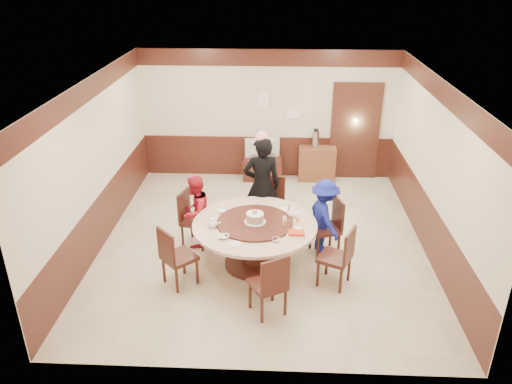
{
  "coord_description": "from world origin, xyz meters",
  "views": [
    {
      "loc": [
        0.23,
        -7.5,
        4.48
      ],
      "look_at": [
        -0.1,
        -0.31,
        1.1
      ],
      "focal_mm": 35.0,
      "sensor_mm": 36.0,
      "label": 1
    }
  ],
  "objects_px": {
    "birthday_cake": "(255,218)",
    "shrimp_platter": "(296,234)",
    "tv_stand": "(263,168)",
    "person_red": "(196,212)",
    "side_cabinet": "(317,164)",
    "person_blue": "(324,216)",
    "thermos": "(316,139)",
    "banquet_table": "(255,235)",
    "person_standing": "(262,186)",
    "television": "(263,148)"
  },
  "relations": [
    {
      "from": "person_standing",
      "to": "person_blue",
      "type": "distance_m",
      "value": 1.25
    },
    {
      "from": "person_red",
      "to": "side_cabinet",
      "type": "height_order",
      "value": "person_red"
    },
    {
      "from": "person_standing",
      "to": "television",
      "type": "relative_size",
      "value": 2.36
    },
    {
      "from": "person_red",
      "to": "side_cabinet",
      "type": "xyz_separation_m",
      "value": [
        2.23,
        2.91,
        -0.26
      ]
    },
    {
      "from": "person_blue",
      "to": "shrimp_platter",
      "type": "height_order",
      "value": "person_blue"
    },
    {
      "from": "tv_stand",
      "to": "person_standing",
      "type": "bearing_deg",
      "value": -88.49
    },
    {
      "from": "birthday_cake",
      "to": "side_cabinet",
      "type": "relative_size",
      "value": 0.42
    },
    {
      "from": "birthday_cake",
      "to": "shrimp_platter",
      "type": "bearing_deg",
      "value": -27.59
    },
    {
      "from": "person_standing",
      "to": "person_blue",
      "type": "xyz_separation_m",
      "value": [
        1.05,
        -0.62,
        -0.25
      ]
    },
    {
      "from": "person_blue",
      "to": "thermos",
      "type": "relative_size",
      "value": 3.38
    },
    {
      "from": "person_blue",
      "to": "birthday_cake",
      "type": "bearing_deg",
      "value": 92.4
    },
    {
      "from": "person_blue",
      "to": "person_red",
      "type": "bearing_deg",
      "value": 66.19
    },
    {
      "from": "birthday_cake",
      "to": "television",
      "type": "xyz_separation_m",
      "value": [
        0.0,
        3.47,
        -0.14
      ]
    },
    {
      "from": "television",
      "to": "person_standing",
      "type": "bearing_deg",
      "value": 81.08
    },
    {
      "from": "banquet_table",
      "to": "thermos",
      "type": "bearing_deg",
      "value": 71.78
    },
    {
      "from": "person_red",
      "to": "side_cabinet",
      "type": "bearing_deg",
      "value": 164.94
    },
    {
      "from": "birthday_cake",
      "to": "person_red",
      "type": "bearing_deg",
      "value": 150.35
    },
    {
      "from": "tv_stand",
      "to": "person_red",
      "type": "bearing_deg",
      "value": -109.67
    },
    {
      "from": "birthday_cake",
      "to": "tv_stand",
      "type": "distance_m",
      "value": 3.52
    },
    {
      "from": "banquet_table",
      "to": "television",
      "type": "bearing_deg",
      "value": 89.89
    },
    {
      "from": "birthday_cake",
      "to": "side_cabinet",
      "type": "xyz_separation_m",
      "value": [
        1.2,
        3.5,
        -0.48
      ]
    },
    {
      "from": "birthday_cake",
      "to": "tv_stand",
      "type": "xyz_separation_m",
      "value": [
        0.0,
        3.47,
        -0.61
      ]
    },
    {
      "from": "tv_stand",
      "to": "shrimp_platter",
      "type": "bearing_deg",
      "value": -80.6
    },
    {
      "from": "banquet_table",
      "to": "shrimp_platter",
      "type": "relative_size",
      "value": 6.47
    },
    {
      "from": "television",
      "to": "side_cabinet",
      "type": "relative_size",
      "value": 0.95
    },
    {
      "from": "person_red",
      "to": "television",
      "type": "bearing_deg",
      "value": -177.36
    },
    {
      "from": "person_standing",
      "to": "thermos",
      "type": "bearing_deg",
      "value": -123.72
    },
    {
      "from": "birthday_cake",
      "to": "thermos",
      "type": "distance_m",
      "value": 3.68
    },
    {
      "from": "person_blue",
      "to": "television",
      "type": "distance_m",
      "value": 3.18
    },
    {
      "from": "birthday_cake",
      "to": "tv_stand",
      "type": "relative_size",
      "value": 0.4
    },
    {
      "from": "banquet_table",
      "to": "tv_stand",
      "type": "bearing_deg",
      "value": 89.89
    },
    {
      "from": "birthday_cake",
      "to": "side_cabinet",
      "type": "height_order",
      "value": "birthday_cake"
    },
    {
      "from": "person_blue",
      "to": "birthday_cake",
      "type": "xyz_separation_m",
      "value": [
        -1.12,
        -0.49,
        0.21
      ]
    },
    {
      "from": "shrimp_platter",
      "to": "tv_stand",
      "type": "height_order",
      "value": "shrimp_platter"
    },
    {
      "from": "television",
      "to": "thermos",
      "type": "xyz_separation_m",
      "value": [
        1.14,
        0.03,
        0.22
      ]
    },
    {
      "from": "banquet_table",
      "to": "thermos",
      "type": "relative_size",
      "value": 5.11
    },
    {
      "from": "person_red",
      "to": "shrimp_platter",
      "type": "relative_size",
      "value": 4.23
    },
    {
      "from": "person_blue",
      "to": "tv_stand",
      "type": "xyz_separation_m",
      "value": [
        -1.11,
        2.98,
        -0.39
      ]
    },
    {
      "from": "side_cabinet",
      "to": "shrimp_platter",
      "type": "bearing_deg",
      "value": -98.4
    },
    {
      "from": "shrimp_platter",
      "to": "person_red",
      "type": "bearing_deg",
      "value": 151.13
    },
    {
      "from": "shrimp_platter",
      "to": "side_cabinet",
      "type": "xyz_separation_m",
      "value": [
        0.57,
        3.83,
        -0.4
      ]
    },
    {
      "from": "person_standing",
      "to": "tv_stand",
      "type": "height_order",
      "value": "person_standing"
    },
    {
      "from": "person_standing",
      "to": "tv_stand",
      "type": "bearing_deg",
      "value": -97.91
    },
    {
      "from": "television",
      "to": "birthday_cake",
      "type": "bearing_deg",
      "value": 79.5
    },
    {
      "from": "banquet_table",
      "to": "person_red",
      "type": "xyz_separation_m",
      "value": [
        -1.02,
        0.57,
        0.1
      ]
    },
    {
      "from": "person_standing",
      "to": "birthday_cake",
      "type": "bearing_deg",
      "value": 77.15
    },
    {
      "from": "banquet_table",
      "to": "tv_stand",
      "type": "distance_m",
      "value": 3.47
    },
    {
      "from": "person_blue",
      "to": "tv_stand",
      "type": "relative_size",
      "value": 1.51
    },
    {
      "from": "side_cabinet",
      "to": "tv_stand",
      "type": "bearing_deg",
      "value": -178.56
    },
    {
      "from": "birthday_cake",
      "to": "side_cabinet",
      "type": "bearing_deg",
      "value": 71.09
    }
  ]
}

